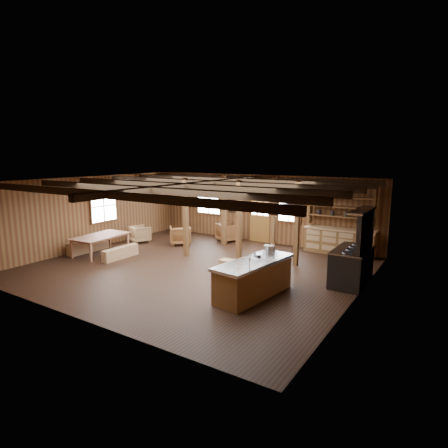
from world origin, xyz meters
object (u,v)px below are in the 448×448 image
(kitchen_island, at_px, (254,278))
(dining_table, at_px, (102,245))
(armchair_a, at_px, (180,235))
(armchair_c, at_px, (140,234))
(armchair_b, at_px, (228,232))
(commercial_range, at_px, (353,261))

(kitchen_island, bearing_deg, dining_table, -177.90)
(armchair_a, bearing_deg, kitchen_island, 102.44)
(dining_table, bearing_deg, armchair_c, 2.95)
(dining_table, height_order, armchair_a, armchair_a)
(armchair_a, relative_size, armchair_b, 0.98)
(dining_table, distance_m, armchair_a, 3.14)
(kitchen_island, relative_size, armchair_b, 3.11)
(armchair_a, bearing_deg, armchair_b, -176.21)
(kitchen_island, xyz_separation_m, armchair_b, (-3.87, 4.97, -0.10))
(kitchen_island, xyz_separation_m, dining_table, (-6.62, 0.62, -0.12))
(dining_table, xyz_separation_m, armchair_a, (1.38, 2.82, 0.02))
(commercial_range, bearing_deg, armchair_b, 155.27)
(commercial_range, height_order, armchair_c, commercial_range)
(kitchen_island, distance_m, commercial_range, 3.00)
(armchair_a, distance_m, armchair_b, 2.05)
(kitchen_island, bearing_deg, armchair_c, 165.17)
(commercial_range, relative_size, armchair_b, 2.58)
(kitchen_island, relative_size, commercial_range, 1.21)
(kitchen_island, relative_size, dining_table, 1.28)
(kitchen_island, distance_m, armchair_a, 6.27)
(armchair_a, height_order, armchair_c, armchair_a)
(commercial_range, bearing_deg, armchair_c, 176.51)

